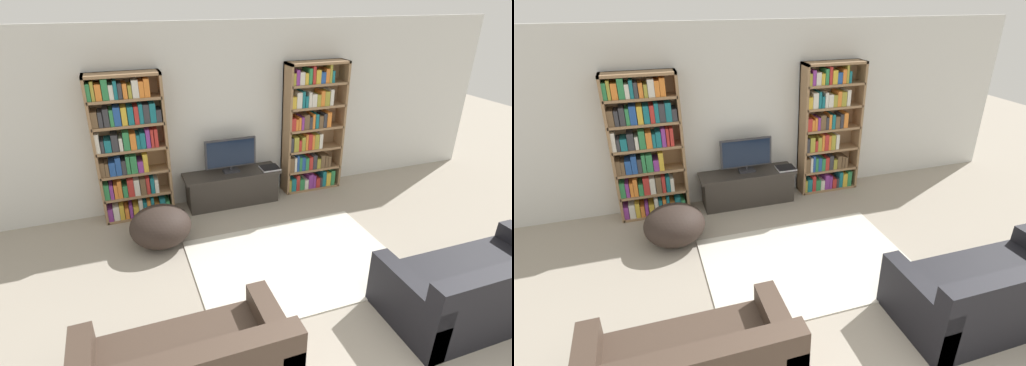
# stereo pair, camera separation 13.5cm
# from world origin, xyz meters

# --- Properties ---
(wall_back) EXTENTS (8.80, 0.06, 2.60)m
(wall_back) POSITION_xyz_m (0.00, 4.23, 1.30)
(wall_back) COLOR silver
(wall_back) RESTS_ON ground_plane
(bookshelf_left) EXTENTS (0.95, 0.30, 2.03)m
(bookshelf_left) POSITION_xyz_m (-1.50, 4.04, 1.01)
(bookshelf_left) COLOR #93704C
(bookshelf_left) RESTS_ON ground_plane
(bookshelf_right) EXTENTS (0.95, 0.30, 2.03)m
(bookshelf_right) POSITION_xyz_m (1.21, 4.05, 0.98)
(bookshelf_right) COLOR #93704C
(bookshelf_right) RESTS_ON ground_plane
(tv_stand) EXTENTS (1.43, 0.44, 0.50)m
(tv_stand) POSITION_xyz_m (-0.11, 3.95, 0.25)
(tv_stand) COLOR #332D28
(tv_stand) RESTS_ON ground_plane
(television) EXTENTS (0.77, 0.16, 0.51)m
(television) POSITION_xyz_m (-0.11, 3.98, 0.78)
(television) COLOR #2D2D33
(television) RESTS_ON tv_stand
(laptop) EXTENTS (0.28, 0.25, 0.03)m
(laptop) POSITION_xyz_m (0.48, 3.89, 0.52)
(laptop) COLOR #B7B7BC
(laptop) RESTS_ON tv_stand
(area_rug) EXTENTS (2.39, 1.72, 0.02)m
(area_rug) POSITION_xyz_m (0.16, 2.24, 0.01)
(area_rug) COLOR beige
(area_rug) RESTS_ON ground_plane
(couch_right_sofa) EXTENTS (1.85, 0.94, 0.79)m
(couch_right_sofa) POSITION_xyz_m (1.52, 0.91, 0.27)
(couch_right_sofa) COLOR black
(couch_right_sofa) RESTS_ON ground_plane
(beanbag_ottoman) EXTENTS (0.77, 0.77, 0.50)m
(beanbag_ottoman) POSITION_xyz_m (-1.28, 3.19, 0.25)
(beanbag_ottoman) COLOR #2D231E
(beanbag_ottoman) RESTS_ON ground_plane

